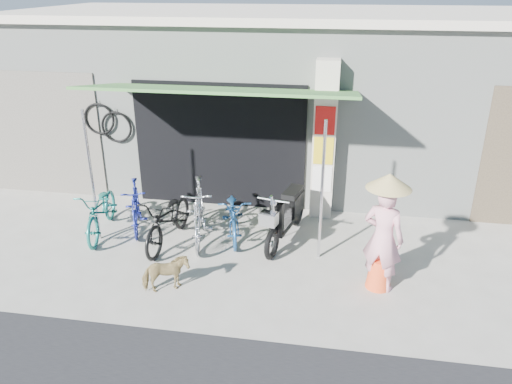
% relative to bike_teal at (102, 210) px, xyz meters
% --- Properties ---
extents(ground, '(80.00, 80.00, 0.00)m').
position_rel_bike_teal_xyz_m(ground, '(3.01, -0.97, -0.45)').
color(ground, '#AAA599').
rests_on(ground, ground).
extents(bicycle_shop, '(12.30, 5.30, 3.66)m').
position_rel_bike_teal_xyz_m(bicycle_shop, '(3.01, 4.13, 1.38)').
color(bicycle_shop, '#ABB0A8').
rests_on(bicycle_shop, ground).
extents(shop_pillar, '(0.42, 0.44, 3.00)m').
position_rel_bike_teal_xyz_m(shop_pillar, '(3.86, 1.48, 1.05)').
color(shop_pillar, beige).
rests_on(shop_pillar, ground).
extents(awning, '(4.60, 1.88, 2.72)m').
position_rel_bike_teal_xyz_m(awning, '(2.11, 0.66, 2.06)').
color(awning, '#396C30').
rests_on(awning, ground).
extents(neighbour_left, '(2.60, 0.06, 2.60)m').
position_rel_bike_teal_xyz_m(neighbour_left, '(-1.99, 1.62, 0.85)').
color(neighbour_left, '#6B665B').
rests_on(neighbour_left, ground).
extents(bike_teal, '(0.91, 1.80, 0.90)m').
position_rel_bike_teal_xyz_m(bike_teal, '(0.00, 0.00, 0.00)').
color(bike_teal, '#186F65').
rests_on(bike_teal, ground).
extents(bike_blue, '(0.90, 1.54, 0.89)m').
position_rel_bike_teal_xyz_m(bike_blue, '(0.53, 0.28, -0.01)').
color(bike_blue, navy).
rests_on(bike_blue, ground).
extents(bike_black, '(0.77, 1.81, 0.93)m').
position_rel_bike_teal_xyz_m(bike_black, '(1.31, -0.15, 0.01)').
color(bike_black, black).
rests_on(bike_black, ground).
extents(bike_silver, '(0.88, 1.86, 1.08)m').
position_rel_bike_teal_xyz_m(bike_silver, '(1.79, 0.06, 0.09)').
color(bike_silver, silver).
rests_on(bike_silver, ground).
extents(bike_navy, '(0.94, 1.68, 0.84)m').
position_rel_bike_teal_xyz_m(bike_navy, '(2.37, 0.30, -0.03)').
color(bike_navy, navy).
rests_on(bike_navy, ground).
extents(street_dog, '(0.76, 0.59, 0.58)m').
position_rel_bike_teal_xyz_m(street_dog, '(1.73, -1.58, -0.16)').
color(street_dog, tan).
rests_on(street_dog, ground).
extents(moped, '(0.69, 1.86, 1.07)m').
position_rel_bike_teal_xyz_m(moped, '(3.31, 0.31, 0.03)').
color(moped, black).
rests_on(moped, ground).
extents(nun, '(0.71, 0.64, 1.83)m').
position_rel_bike_teal_xyz_m(nun, '(4.85, -0.94, 0.45)').
color(nun, pink).
rests_on(nun, ground).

